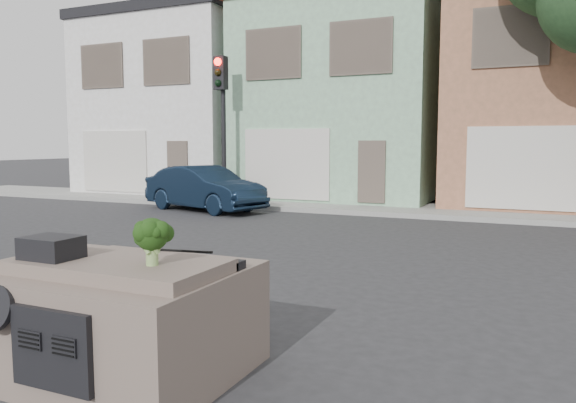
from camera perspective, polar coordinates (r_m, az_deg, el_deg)
The scene contains 11 objects.
ground_plane at distance 8.11m, azimuth -1.65°, elevation -9.51°, with size 120.00×120.00×0.00m, color #303033.
sidewalk at distance 17.98m, azimuth 13.19°, elevation -0.88°, with size 40.00×3.00×0.15m, color gray.
townhouse_white at distance 25.96m, azimuth -9.60°, elevation 9.42°, with size 7.20×8.20×7.55m, color white.
townhouse_mint at distance 22.67m, azimuth 6.59°, elevation 9.98°, with size 7.20×8.20×7.55m, color #90BE99.
townhouse_tan at distance 21.59m, azimuth 26.19°, elevation 9.62°, with size 7.20×8.20×7.55m, color #A76C4D.
navy_sedan at distance 18.26m, azimuth -8.44°, elevation -0.92°, with size 1.52×4.37×1.44m, color #101E31.
traffic_signal at distance 19.28m, azimuth -6.71°, elevation 7.05°, with size 0.40×0.40×5.10m, color black.
car_dashboard at distance 5.52m, azimuth -15.71°, elevation -11.11°, with size 2.00×1.80×1.12m, color #726157.
instrument_hump at distance 5.52m, azimuth -22.88°, elevation -4.32°, with size 0.48×0.38×0.20m, color black.
wiper_arm at distance 5.51m, azimuth -11.08°, elevation -4.92°, with size 0.70×0.03×0.02m, color black.
broccoli at distance 4.92m, azimuth -13.67°, elevation -3.93°, with size 0.34×0.34×0.42m, color black.
Camera 1 is at (3.43, -7.02, 2.16)m, focal length 35.00 mm.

